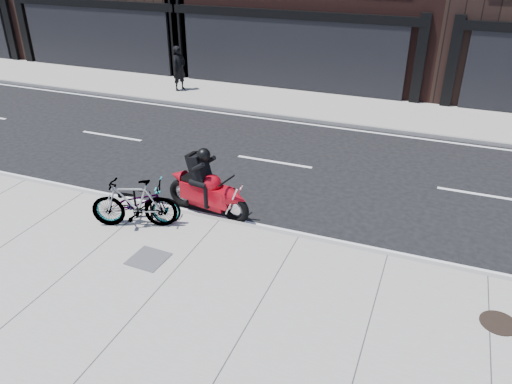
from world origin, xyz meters
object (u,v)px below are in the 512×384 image
at_px(bicycle_rear, 134,203).
at_px(utility_grate, 148,259).
at_px(bicycle_front, 137,203).
at_px(motorcycle, 211,189).
at_px(manhole_cover, 499,323).
at_px(bike_rack, 143,202).
at_px(pedestrian, 179,68).

xyz_separation_m(bicycle_rear, utility_grate, (0.99, -1.06, -0.59)).
xyz_separation_m(bicycle_front, motorcycle, (1.34, 1.17, 0.05)).
xyz_separation_m(manhole_cover, utility_grate, (-6.88, -0.58, 0.00)).
xyz_separation_m(bike_rack, bicycle_front, (-0.03, -0.18, 0.07)).
xyz_separation_m(bicycle_rear, motorcycle, (1.33, 1.32, -0.01)).
relative_size(motorcycle, manhole_cover, 3.59).
bearing_deg(motorcycle, bicycle_rear, -125.95).
distance_m(bicycle_front, bicycle_rear, 0.17).
bearing_deg(pedestrian, bike_rack, -137.89).
height_order(pedestrian, manhole_cover, pedestrian).
bearing_deg(bicycle_rear, manhole_cover, 66.25).
bearing_deg(manhole_cover, pedestrian, 138.79).
xyz_separation_m(pedestrian, utility_grate, (5.61, -11.51, -0.94)).
xyz_separation_m(bicycle_rear, manhole_cover, (7.87, -0.48, -0.59)).
distance_m(pedestrian, utility_grate, 12.84).
height_order(motorcycle, utility_grate, motorcycle).
distance_m(bike_rack, bicycle_front, 0.20).
distance_m(bike_rack, pedestrian, 11.13).
height_order(bicycle_rear, pedestrian, pedestrian).
bearing_deg(motorcycle, bicycle_front, -129.79).
bearing_deg(manhole_cover, utility_grate, -175.15).
distance_m(bicycle_front, pedestrian, 11.29).
bearing_deg(pedestrian, bicycle_rear, -138.64).
height_order(bicycle_rear, utility_grate, bicycle_rear).
bearing_deg(motorcycle, pedestrian, 132.33).
relative_size(bike_rack, utility_grate, 1.07).
bearing_deg(pedestrian, utility_grate, -136.49).
bearing_deg(manhole_cover, bike_rack, 174.09).
bearing_deg(motorcycle, utility_grate, -88.72).
bearing_deg(pedestrian, bicycle_front, -138.40).
height_order(bicycle_front, pedestrian, pedestrian).
height_order(bicycle_front, motorcycle, motorcycle).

